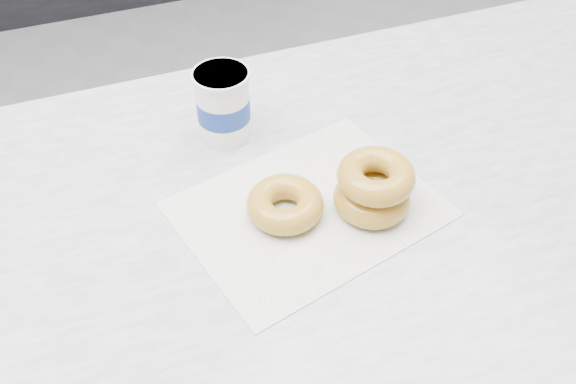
% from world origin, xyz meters
% --- Properties ---
extents(ground, '(5.00, 5.00, 0.00)m').
position_xyz_m(ground, '(0.00, 0.00, 0.00)').
color(ground, gray).
rests_on(ground, ground).
extents(wax_paper, '(0.39, 0.33, 0.00)m').
position_xyz_m(wax_paper, '(0.25, -0.62, 0.90)').
color(wax_paper, silver).
rests_on(wax_paper, counter).
extents(donut_single, '(0.11, 0.11, 0.04)m').
position_xyz_m(donut_single, '(0.22, -0.62, 0.92)').
color(donut_single, gold).
rests_on(donut_single, wax_paper).
extents(donut_stack, '(0.13, 0.13, 0.07)m').
position_xyz_m(donut_stack, '(0.34, -0.64, 0.94)').
color(donut_stack, gold).
rests_on(donut_stack, wax_paper).
extents(coffee_cup, '(0.09, 0.09, 0.11)m').
position_xyz_m(coffee_cup, '(0.19, -0.42, 0.96)').
color(coffee_cup, white).
rests_on(coffee_cup, counter).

